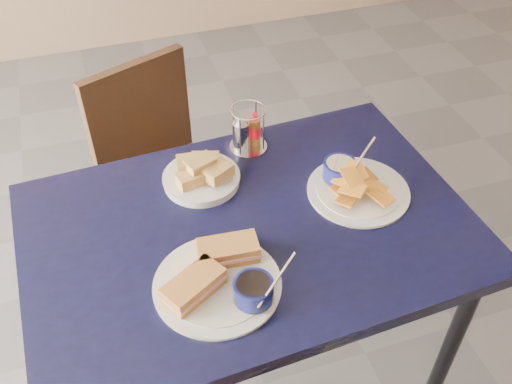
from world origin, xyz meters
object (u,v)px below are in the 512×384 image
object	(u,v)px
bread_basket	(201,175)
plantain_plate	(352,183)
chair_far	(166,158)
dining_table	(250,245)
sandwich_plate	(221,278)
condiment_caddy	(246,132)

from	to	relation	value
bread_basket	plantain_plate	bearing A→B (deg)	-21.62
plantain_plate	chair_far	bearing A→B (deg)	123.51
dining_table	sandwich_plate	bearing A→B (deg)	-126.53
chair_far	sandwich_plate	xyz separation A→B (m)	(-0.01, -0.82, 0.30)
chair_far	sandwich_plate	distance (m)	0.87
bread_basket	condiment_caddy	xyz separation A→B (m)	(0.16, 0.11, 0.03)
chair_far	condiment_caddy	size ratio (longest dim) A/B	6.08
dining_table	condiment_caddy	distance (m)	0.34
plantain_plate	bread_basket	world-z (taller)	plantain_plate
chair_far	condiment_caddy	world-z (taller)	condiment_caddy
chair_far	bread_basket	world-z (taller)	bread_basket
bread_basket	chair_far	bearing A→B (deg)	94.21
plantain_plate	bread_basket	xyz separation A→B (m)	(-0.37, 0.15, 0.01)
chair_far	sandwich_plate	size ratio (longest dim) A/B	2.66
sandwich_plate	dining_table	bearing A→B (deg)	53.47
plantain_plate	bread_basket	distance (m)	0.40
dining_table	condiment_caddy	bearing A→B (deg)	73.98
plantain_plate	condiment_caddy	xyz separation A→B (m)	(-0.21, 0.26, 0.04)
chair_far	plantain_plate	size ratio (longest dim) A/B	3.04
chair_far	bread_basket	bearing A→B (deg)	-85.79
dining_table	sandwich_plate	size ratio (longest dim) A/B	3.69
chair_far	bread_basket	size ratio (longest dim) A/B	4.03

